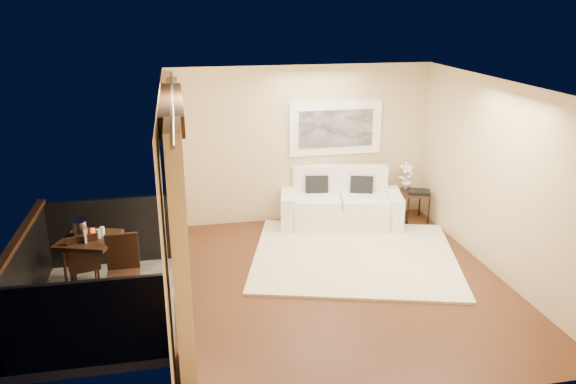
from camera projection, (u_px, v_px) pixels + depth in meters
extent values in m
plane|color=#4F2A17|center=(340.00, 283.00, 7.75)|extent=(5.00, 5.00, 0.00)
plane|color=white|center=(346.00, 86.00, 6.88)|extent=(5.00, 5.00, 0.00)
plane|color=#C8B086|center=(301.00, 145.00, 9.64)|extent=(4.50, 0.00, 4.50)
plane|color=#C8B086|center=(423.00, 278.00, 4.99)|extent=(4.50, 0.00, 4.50)
plane|color=#C8B086|center=(500.00, 180.00, 7.73)|extent=(0.00, 5.00, 5.00)
plane|color=#C8B086|center=(168.00, 162.00, 8.62)|extent=(0.00, 2.70, 2.70)
plane|color=#C8B086|center=(166.00, 268.00, 5.18)|extent=(0.00, 2.70, 2.70)
plane|color=#C8B086|center=(160.00, 104.00, 6.51)|extent=(0.00, 2.40, 2.40)
cube|color=black|center=(171.00, 107.00, 6.54)|extent=(0.28, 2.40, 0.22)
cube|color=#605B56|center=(103.00, 310.00, 7.19)|extent=(1.80, 2.60, 0.12)
cube|color=black|center=(25.00, 276.00, 6.85)|extent=(0.06, 2.60, 1.00)
cube|color=black|center=(109.00, 232.00, 8.19)|extent=(1.80, 0.06, 1.00)
cube|color=black|center=(84.00, 325.00, 5.83)|extent=(1.80, 0.06, 1.00)
cube|color=black|center=(18.00, 237.00, 6.68)|extent=(0.10, 2.60, 0.06)
cube|color=tan|center=(177.00, 168.00, 8.37)|extent=(0.16, 0.75, 2.62)
cube|color=tan|center=(181.00, 256.00, 5.50)|extent=(0.16, 0.75, 2.62)
cylinder|color=#4C473F|center=(172.00, 97.00, 6.51)|extent=(0.04, 4.80, 0.04)
cube|color=white|center=(336.00, 128.00, 9.63)|extent=(1.62, 0.05, 0.92)
cube|color=black|center=(336.00, 129.00, 9.60)|extent=(1.30, 0.02, 0.64)
cube|color=#F6EAC6|center=(354.00, 256.00, 8.52)|extent=(3.62, 3.35, 0.04)
cube|color=white|center=(340.00, 214.00, 9.67)|extent=(1.79, 1.20, 0.41)
cube|color=white|center=(340.00, 187.00, 9.87)|extent=(1.66, 0.55, 0.79)
cube|color=white|center=(288.00, 209.00, 9.65)|extent=(0.41, 0.90, 0.60)
cube|color=white|center=(393.00, 209.00, 9.63)|extent=(0.41, 0.90, 0.60)
cube|color=white|center=(318.00, 200.00, 9.56)|extent=(0.92, 0.92, 0.14)
cube|color=white|center=(364.00, 200.00, 9.55)|extent=(0.92, 0.92, 0.14)
cube|color=black|center=(317.00, 187.00, 9.72)|extent=(0.41, 0.22, 0.40)
cube|color=black|center=(362.00, 187.00, 9.71)|extent=(0.42, 0.29, 0.40)
cube|color=black|center=(415.00, 193.00, 9.80)|extent=(0.62, 0.62, 0.04)
cylinder|color=black|center=(408.00, 212.00, 9.67)|extent=(0.03, 0.03, 0.49)
cylinder|color=black|center=(429.00, 210.00, 9.74)|extent=(0.03, 0.03, 0.49)
cylinder|color=black|center=(399.00, 204.00, 10.03)|extent=(0.03, 0.03, 0.49)
cylinder|color=black|center=(420.00, 203.00, 10.10)|extent=(0.03, 0.03, 0.49)
cube|color=black|center=(419.00, 192.00, 9.74)|extent=(0.45, 0.39, 0.05)
imported|color=white|center=(407.00, 176.00, 9.84)|extent=(0.27, 0.19, 0.51)
cube|color=black|center=(89.00, 240.00, 7.23)|extent=(0.85, 0.85, 0.05)
cylinder|color=black|center=(67.00, 279.00, 7.05)|extent=(0.04, 0.04, 0.74)
cylinder|color=black|center=(112.00, 275.00, 7.15)|extent=(0.04, 0.04, 0.74)
cylinder|color=black|center=(74.00, 261.00, 7.56)|extent=(0.04, 0.04, 0.74)
cylinder|color=black|center=(116.00, 257.00, 7.67)|extent=(0.04, 0.04, 0.74)
cube|color=black|center=(83.00, 265.00, 7.35)|extent=(0.47, 0.47, 0.05)
cube|color=black|center=(83.00, 254.00, 7.13)|extent=(0.38, 0.15, 0.50)
cylinder|color=black|center=(96.00, 272.00, 7.62)|extent=(0.03, 0.03, 0.39)
cylinder|color=black|center=(72.00, 277.00, 7.48)|extent=(0.03, 0.03, 0.39)
cylinder|color=black|center=(100.00, 282.00, 7.35)|extent=(0.03, 0.03, 0.39)
cylinder|color=black|center=(75.00, 287.00, 7.22)|extent=(0.03, 0.03, 0.39)
cube|color=black|center=(124.00, 276.00, 7.00)|extent=(0.41, 0.41, 0.05)
cube|color=black|center=(123.00, 253.00, 7.09)|extent=(0.40, 0.06, 0.53)
cylinder|color=black|center=(111.00, 300.00, 6.89)|extent=(0.03, 0.03, 0.41)
cylinder|color=black|center=(138.00, 297.00, 6.96)|extent=(0.03, 0.03, 0.41)
cylinder|color=black|center=(113.00, 288.00, 7.19)|extent=(0.03, 0.03, 0.41)
cylinder|color=black|center=(139.00, 285.00, 7.26)|extent=(0.03, 0.03, 0.41)
cylinder|color=white|center=(80.00, 228.00, 7.26)|extent=(0.18, 0.18, 0.20)
cylinder|color=#FB3616|center=(93.00, 231.00, 7.34)|extent=(0.06, 0.06, 0.07)
cylinder|color=silver|center=(85.00, 237.00, 7.03)|extent=(0.04, 0.04, 0.18)
cylinder|color=silver|center=(98.00, 234.00, 7.19)|extent=(0.06, 0.06, 0.12)
cylinder|color=white|center=(102.00, 231.00, 7.27)|extent=(0.06, 0.06, 0.12)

